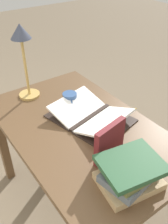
{
  "coord_description": "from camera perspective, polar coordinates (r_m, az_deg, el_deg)",
  "views": [
    {
      "loc": [
        -0.95,
        0.65,
        1.69
      ],
      "look_at": [
        0.02,
        -0.04,
        0.84
      ],
      "focal_mm": 40.0,
      "sensor_mm": 36.0,
      "label": 1
    }
  ],
  "objects": [
    {
      "name": "ground_plane",
      "position": [
        2.04,
        -0.62,
        -20.21
      ],
      "size": [
        12.0,
        12.0,
        0.0
      ],
      "primitive_type": "plane",
      "color": "#70604C"
    },
    {
      "name": "reading_desk",
      "position": [
        1.55,
        -0.77,
        -6.43
      ],
      "size": [
        1.26,
        0.77,
        0.76
      ],
      "color": "brown",
      "rests_on": "ground_plane"
    },
    {
      "name": "open_book",
      "position": [
        1.52,
        1.47,
        -0.78
      ],
      "size": [
        0.53,
        0.45,
        0.08
      ],
      "rotation": [
        0.0,
        0.0,
        0.22
      ],
      "color": "black",
      "rests_on": "reading_desk"
    },
    {
      "name": "book_stack_tall",
      "position": [
        1.15,
        10.43,
        -13.6
      ],
      "size": [
        0.26,
        0.3,
        0.14
      ],
      "color": "tan",
      "rests_on": "reading_desk"
    },
    {
      "name": "book_standing_upright",
      "position": [
        1.23,
        5.87,
        -6.73
      ],
      "size": [
        0.07,
        0.2,
        0.2
      ],
      "rotation": [
        0.0,
        0.0,
        0.18
      ],
      "color": "maroon",
      "rests_on": "reading_desk"
    },
    {
      "name": "reading_lamp",
      "position": [
        1.64,
        -13.92,
        14.46
      ],
      "size": [
        0.14,
        0.14,
        0.5
      ],
      "color": "tan",
      "rests_on": "reading_desk"
    },
    {
      "name": "coffee_mug",
      "position": [
        1.63,
        -3.25,
        2.86
      ],
      "size": [
        0.12,
        0.09,
        0.09
      ],
      "rotation": [
        0.0,
        0.0,
        2.78
      ],
      "color": "#335184",
      "rests_on": "reading_desk"
    },
    {
      "name": "pencil",
      "position": [
        1.62,
        9.47,
        0.26
      ],
      "size": [
        0.05,
        0.15,
        0.01
      ],
      "rotation": [
        0.0,
        0.0,
        -0.27
      ],
      "color": "gold",
      "rests_on": "reading_desk"
    }
  ]
}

